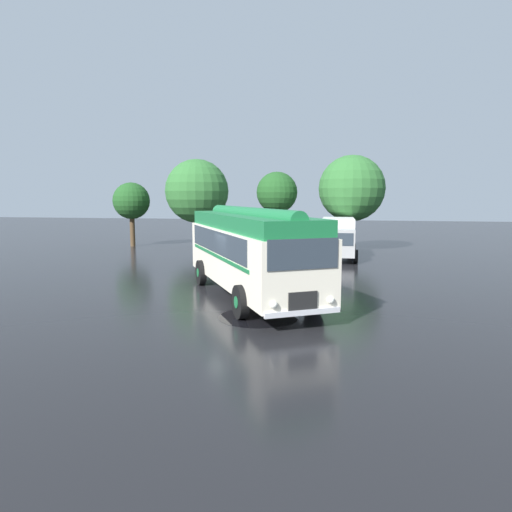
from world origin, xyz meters
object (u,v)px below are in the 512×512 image
car_mid_left (294,245)px  box_van (338,237)px  car_near_left (252,244)px  vintage_bus (249,248)px

car_mid_left → box_van: 2.81m
car_near_left → box_van: box_van is taller
vintage_bus → car_mid_left: (0.62, 11.66, -1.05)m
car_near_left → box_van: 5.52m
vintage_bus → car_near_left: vintage_bus is taller
box_van → car_mid_left: bearing=-173.0°
vintage_bus → car_near_left: 11.77m
vintage_bus → box_van: (3.35, 12.00, -0.53)m
vintage_bus → car_mid_left: 11.72m
car_mid_left → box_van: (2.74, 0.34, 0.52)m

